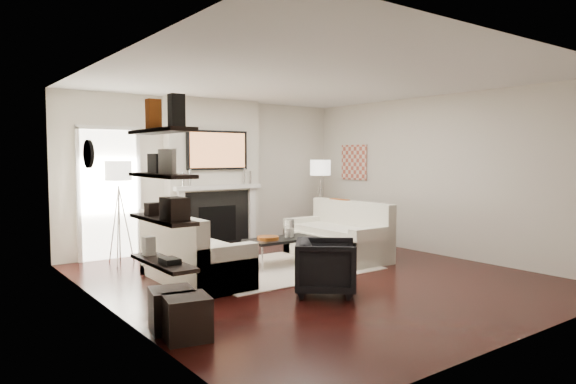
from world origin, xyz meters
TOP-DOWN VIEW (x-y plane):
  - room_envelope at (0.00, 0.00)m, footprint 6.00×6.00m
  - chimney_breast at (0.00, 2.88)m, footprint 1.80×0.25m
  - fireplace_surround at (0.00, 2.74)m, footprint 1.30×0.02m
  - firebox at (0.00, 2.73)m, footprint 0.75×0.02m
  - mantel_pilaster_l at (-0.72, 2.71)m, footprint 0.12×0.08m
  - mantel_pilaster_r at (0.72, 2.71)m, footprint 0.12×0.08m
  - mantel_shelf at (0.00, 2.69)m, footprint 1.70×0.18m
  - tv_body at (0.00, 2.71)m, footprint 1.20×0.06m
  - tv_screen at (0.00, 2.68)m, footprint 1.10×0.00m
  - candlestick_l_tall at (-0.55, 2.70)m, footprint 0.04×0.04m
  - candlestick_l_short at (-0.68, 2.70)m, footprint 0.04×0.04m
  - candlestick_r_tall at (0.55, 2.70)m, footprint 0.04×0.04m
  - candlestick_r_short at (0.68, 2.70)m, footprint 0.04×0.04m
  - hallway_panel at (-1.85, 2.98)m, footprint 0.90×0.02m
  - door_trim_l at (-2.33, 2.96)m, footprint 0.06×0.06m
  - door_trim_r at (-1.37, 2.96)m, footprint 0.06×0.06m
  - door_trim_top at (-1.85, 2.96)m, footprint 1.02×0.06m
  - rug at (-0.08, 0.75)m, footprint 2.60×2.00m
  - loveseat_left_base at (-1.43, 0.76)m, footprint 0.85×1.80m
  - loveseat_left_back at (-1.76, 0.76)m, footprint 0.18×1.80m
  - loveseat_left_arm_n at (-1.43, -0.05)m, footprint 0.85×0.18m
  - loveseat_left_arm_s at (-1.43, 1.57)m, footprint 0.85×0.18m
  - loveseat_left_cushion at (-1.38, 0.76)m, footprint 0.63×1.44m
  - pillow_left_orange at (-1.76, 1.06)m, footprint 0.10×0.42m
  - pillow_left_charcoal at (-1.76, 0.46)m, footprint 0.10×0.40m
  - loveseat_right_base at (1.14, 0.80)m, footprint 0.85×1.80m
  - loveseat_right_back at (1.48, 0.80)m, footprint 0.18×1.80m
  - loveseat_right_arm_n at (1.14, -0.01)m, footprint 0.85×0.18m
  - loveseat_right_arm_s at (1.14, 1.61)m, footprint 0.85×0.18m
  - loveseat_right_cushion at (1.09, 0.80)m, footprint 0.63×1.44m
  - pillow_right_orange at (1.48, 1.10)m, footprint 0.10×0.42m
  - pillow_right_charcoal at (1.48, 0.50)m, footprint 0.10×0.40m
  - coffee_table at (0.09, 0.90)m, footprint 1.10×0.55m
  - coffee_leg_nw at (-0.41, 0.68)m, footprint 0.02×0.02m
  - coffee_leg_ne at (0.59, 0.68)m, footprint 0.02×0.02m
  - coffee_leg_sw at (-0.41, 1.12)m, footprint 0.02×0.02m
  - coffee_leg_se at (0.59, 1.12)m, footprint 0.02×0.02m
  - hurricane_glass at (0.24, 0.90)m, footprint 0.16×0.16m
  - hurricane_candle at (0.24, 0.90)m, footprint 0.09×0.09m
  - copper_bowl at (-0.16, 0.90)m, footprint 0.33×0.33m
  - armchair at (-0.42, -0.74)m, footprint 0.96×0.97m
  - lamp_left_post at (-1.85, 2.51)m, footprint 0.02×0.02m
  - lamp_left_shade at (-1.85, 2.51)m, footprint 0.40×0.40m
  - lamp_left_leg_a at (-1.74, 2.51)m, footprint 0.25×0.02m
  - lamp_left_leg_b at (-1.91, 2.60)m, footprint 0.14×0.22m
  - lamp_left_leg_c at (-1.91, 2.41)m, footprint 0.14×0.22m
  - lamp_right_post at (2.05, 2.29)m, footprint 0.02×0.02m
  - lamp_right_shade at (2.05, 2.29)m, footprint 0.40×0.40m
  - lamp_right_leg_a at (2.16, 2.29)m, footprint 0.25×0.02m
  - lamp_right_leg_b at (2.00, 2.39)m, footprint 0.14×0.22m
  - lamp_right_leg_c at (1.99, 2.20)m, footprint 0.14×0.22m
  - console_top at (2.57, 1.91)m, footprint 0.35×1.20m
  - console_leg_n at (2.57, 1.36)m, footprint 0.30×0.04m
  - console_leg_s at (2.57, 2.46)m, footprint 0.30×0.04m
  - wall_art at (2.73, 2.05)m, footprint 0.03×0.70m
  - shelf_bottom at (-2.62, -1.00)m, footprint 0.25×1.00m
  - shelf_lower at (-2.62, -1.00)m, footprint 0.25×1.00m
  - shelf_upper at (-2.62, -1.00)m, footprint 0.25×1.00m
  - shelf_top at (-2.62, -1.00)m, footprint 0.25×1.00m
  - decor_magfile_a at (-2.62, -1.34)m, footprint 0.12×0.10m
  - decor_magfile_b at (-2.62, -0.84)m, footprint 0.12×0.10m
  - decor_frame_a at (-2.62, -1.13)m, footprint 0.04×0.30m
  - decor_frame_b at (-2.62, -0.83)m, footprint 0.04×0.22m
  - decor_wine_rack at (-2.62, -1.28)m, footprint 0.18×0.25m
  - decor_box_small at (-2.62, -0.81)m, footprint 0.15×0.12m
  - decor_books at (-2.62, -1.15)m, footprint 0.14×0.20m
  - decor_box_tall at (-2.62, -0.67)m, footprint 0.10×0.10m
  - clock_rim at (-2.73, 0.90)m, footprint 0.04×0.34m
  - clock_face at (-2.71, 0.90)m, footprint 0.01×0.29m
  - ottoman_near at (-2.47, -0.84)m, footprint 0.48×0.48m
  - ottoman_far at (-2.47, -1.17)m, footprint 0.47×0.47m

SIDE VIEW (x-z plane):
  - rug at x=-0.08m, z-range 0.00..0.01m
  - coffee_leg_nw at x=-0.41m, z-range 0.00..0.38m
  - coffee_leg_ne at x=0.59m, z-range 0.00..0.38m
  - coffee_leg_sw at x=-0.41m, z-range 0.00..0.38m
  - coffee_leg_se at x=0.59m, z-range 0.00..0.38m
  - ottoman_near at x=-2.47m, z-range 0.00..0.40m
  - ottoman_far at x=-2.47m, z-range 0.00..0.40m
  - loveseat_left_base at x=-1.43m, z-range 0.00..0.42m
  - loveseat_right_base at x=1.14m, z-range 0.00..0.42m
  - loveseat_left_arm_n at x=-1.43m, z-range 0.00..0.60m
  - loveseat_left_arm_s at x=-1.43m, z-range 0.00..0.60m
  - loveseat_right_arm_n at x=1.14m, z-range 0.00..0.60m
  - loveseat_right_arm_s at x=1.14m, z-range 0.00..0.60m
  - console_leg_n at x=2.57m, z-range 0.00..0.71m
  - console_leg_s at x=2.57m, z-range 0.00..0.71m
  - armchair at x=-0.42m, z-range 0.00..0.73m
  - coffee_table at x=0.09m, z-range 0.38..0.42m
  - copper_bowl at x=-0.16m, z-range 0.42..0.47m
  - firebox at x=0.00m, z-range 0.12..0.78m
  - loveseat_left_cushion at x=-1.38m, z-range 0.42..0.52m
  - loveseat_right_cushion at x=1.09m, z-range 0.42..0.52m
  - hurricane_candle at x=0.24m, z-range 0.43..0.56m
  - fireplace_surround at x=0.00m, z-range 0.00..1.04m
  - loveseat_left_back at x=-1.76m, z-range 0.13..0.93m
  - loveseat_right_back at x=1.48m, z-range 0.13..0.93m
  - mantel_pilaster_l at x=-0.72m, z-range 0.00..1.10m
  - mantel_pilaster_r at x=0.72m, z-range 0.00..1.10m
  - hurricane_glass at x=0.24m, z-range 0.42..0.70m
  - lamp_left_leg_a at x=-1.74m, z-range -0.02..1.22m
  - lamp_left_leg_b at x=-1.91m, z-range -0.02..1.22m
  - lamp_left_leg_c at x=-1.91m, z-range -0.02..1.22m
  - lamp_right_leg_a at x=2.16m, z-range -0.02..1.22m
  - lamp_right_leg_b at x=2.00m, z-range -0.02..1.22m
  - lamp_right_leg_c at x=1.99m, z-range -0.02..1.22m
  - lamp_left_post at x=-1.85m, z-range 0.00..1.20m
  - lamp_right_post at x=2.05m, z-range 0.00..1.20m
  - shelf_bottom at x=-2.62m, z-range 0.68..0.72m
  - pillow_left_charcoal at x=-1.76m, z-range 0.52..0.92m
  - pillow_right_charcoal at x=1.48m, z-range 0.52..0.92m
  - pillow_left_orange at x=-1.76m, z-range 0.52..0.94m
  - pillow_right_orange at x=1.48m, z-range 0.52..0.94m
  - console_top at x=2.57m, z-range 0.71..0.75m
  - decor_books at x=-2.62m, z-range 0.72..0.77m
  - decor_box_tall at x=-2.62m, z-range 0.72..0.90m
  - door_trim_l at x=-2.33m, z-range -0.03..2.13m
  - door_trim_r at x=-1.37m, z-range -0.03..2.13m
  - hallway_panel at x=-1.85m, z-range 0.00..2.10m
  - shelf_lower at x=-2.62m, z-range 1.08..1.12m
  - mantel_shelf at x=0.00m, z-range 1.09..1.16m
  - decor_box_small at x=-2.62m, z-range 1.12..1.24m
  - decor_wine_rack at x=-2.62m, z-range 1.12..1.32m
  - candlestick_l_short at x=-0.68m, z-range 1.15..1.40m
  - candlestick_r_short at x=0.68m, z-range 1.15..1.40m
  - candlestick_l_tall at x=-0.55m, z-range 1.16..1.45m
  - candlestick_r_tall at x=0.55m, z-range 1.16..1.45m
  - room_envelope at x=0.00m, z-range -1.65..4.35m
  - chimney_breast at x=0.00m, z-range 0.00..2.70m
  - lamp_left_shade at x=-1.85m, z-range 1.30..1.60m
  - lamp_right_shade at x=2.05m, z-range 1.30..1.60m
  - shelf_upper at x=-2.62m, z-range 1.48..1.52m
  - wall_art at x=2.73m, z-range 1.20..1.90m
  - decor_frame_b at x=-2.62m, z-range 1.52..1.70m
  - decor_frame_a at x=-2.62m, z-range 1.52..1.74m
  - clock_rim at x=-2.73m, z-range 1.53..1.87m
  - clock_face at x=-2.71m, z-range 1.55..1.84m
  - tv_screen at x=0.00m, z-range 1.47..2.09m
  - tv_body at x=0.00m, z-range 1.43..2.13m
  - shelf_top at x=-2.62m, z-range 1.88..1.92m
  - decor_magfile_a at x=-2.62m, z-range 1.92..2.20m
  - decor_magfile_b at x=-2.62m, z-range 1.92..2.20m
  - door_trim_top at x=-1.85m, z-range 2.10..2.16m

